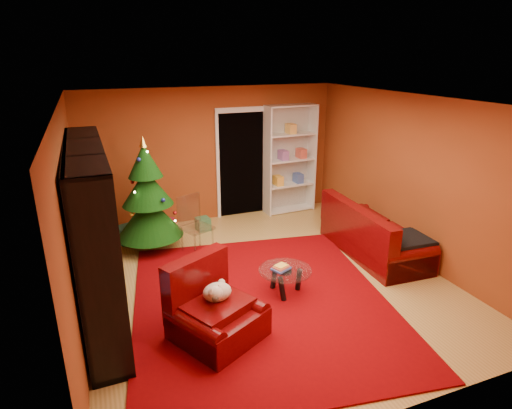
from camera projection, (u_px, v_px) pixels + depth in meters
name	position (u px, v px, depth m)	size (l,w,h in m)	color
floor	(266.00, 281.00, 6.37)	(5.00, 5.50, 0.05)	#AE8741
ceiling	(267.00, 99.00, 5.48)	(5.00, 5.50, 0.05)	silver
wall_back	(212.00, 155.00, 8.36)	(5.00, 0.05, 2.60)	#913F1A
wall_left	(70.00, 221.00, 5.06)	(0.05, 5.50, 2.60)	#913F1A
wall_right	(413.00, 178.00, 6.79)	(0.05, 5.50, 2.60)	#913F1A
doorway	(242.00, 165.00, 8.61)	(1.06, 0.60, 2.16)	black
rug	(261.00, 302.00, 5.77)	(3.34, 3.89, 0.02)	#740104
media_unit	(95.00, 234.00, 5.22)	(0.44, 2.85, 2.19)	black
christmas_tree	(148.00, 196.00, 7.07)	(1.10, 1.10, 1.96)	#093208
gift_box_teal	(126.00, 234.00, 7.57)	(0.30, 0.30, 0.30)	#187A7E
gift_box_green	(203.00, 224.00, 8.10)	(0.25, 0.25, 0.25)	#2A633A
gift_box_red	(169.00, 224.00, 8.18)	(0.20, 0.20, 0.20)	maroon
white_bookshelf	(290.00, 160.00, 8.80)	(1.05, 0.38, 2.28)	white
armchair	(218.00, 309.00, 4.93)	(0.98, 0.98, 0.77)	#4A0405
dog	(217.00, 292.00, 4.94)	(0.40, 0.30, 0.25)	beige
sofa	(375.00, 229.00, 7.05)	(2.05, 0.92, 0.88)	#4A0405
coffee_table	(285.00, 281.00, 5.92)	(0.74, 0.74, 0.46)	gray
acrylic_chair	(197.00, 228.00, 7.10)	(0.45, 0.49, 0.87)	#66605B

